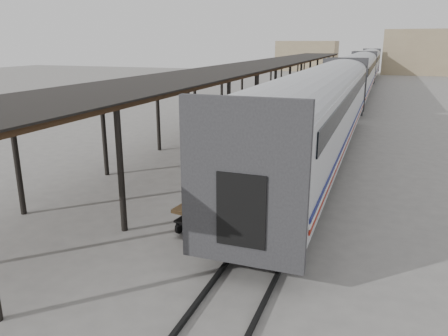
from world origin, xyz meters
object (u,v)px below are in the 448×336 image
porter (205,184)px  pedestrian (230,119)px  baggage_cart (208,207)px  luggage_tug (275,114)px

porter → pedestrian: porter is taller
baggage_cart → pedestrian: (-4.31, 14.54, 0.30)m
baggage_cart → pedestrian: 15.17m
baggage_cart → luggage_tug: 19.33m
baggage_cart → luggage_tug: (-2.42, 19.18, 0.05)m
baggage_cart → porter: 1.22m
luggage_tug → pedestrian: bearing=-117.3°
luggage_tug → baggage_cart: bearing=-88.0°
luggage_tug → porter: size_ratio=1.12×
porter → luggage_tug: bearing=6.6°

